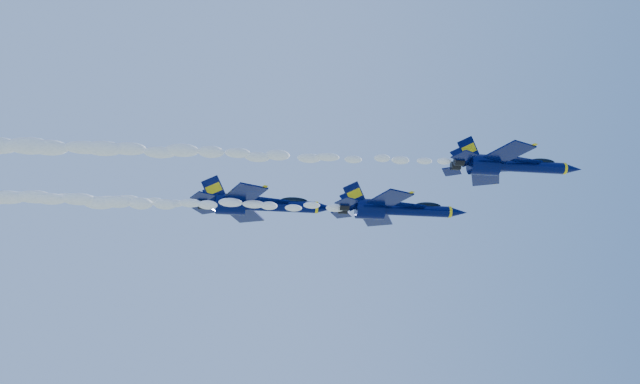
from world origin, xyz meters
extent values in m
cylinder|color=#020835|center=(24.91, -14.54, 151.81)|extent=(7.86, 1.31, 1.31)
ellipsoid|color=#020835|center=(19.41, -14.54, 151.77)|extent=(1.36, 2.36, 5.59)
cone|color=#020835|center=(29.97, -14.54, 151.81)|extent=(2.27, 1.31, 1.31)
cylinder|color=yellow|center=(28.92, -14.54, 151.81)|extent=(0.31, 1.36, 1.36)
ellipsoid|color=black|center=(26.39, -14.54, 152.47)|extent=(3.14, 1.02, 0.86)
cube|color=yellow|center=(26.39, -14.54, 152.20)|extent=(3.67, 0.87, 0.16)
cube|color=#020835|center=(20.98, -18.03, 151.81)|extent=(4.68, 5.55, 0.16)
cube|color=#020835|center=(20.98, -11.04, 151.81)|extent=(4.68, 5.55, 0.16)
cube|color=yellow|center=(22.20, -18.03, 151.90)|extent=(2.11, 4.37, 0.09)
cube|color=yellow|center=(22.20, -11.04, 151.90)|extent=(2.11, 4.37, 0.09)
cube|color=#020835|center=(17.48, -15.45, 153.12)|extent=(2.85, 0.90, 3.06)
cube|color=#020835|center=(17.48, -13.62, 153.12)|extent=(2.85, 0.90, 3.06)
cylinder|color=black|center=(16.35, -15.10, 151.72)|extent=(1.05, 0.96, 0.96)
cylinder|color=black|center=(16.35, -13.97, 151.72)|extent=(1.05, 0.96, 0.96)
cube|color=yellow|center=(22.29, -14.54, 152.49)|extent=(9.61, 0.31, 0.07)
ellipsoid|color=white|center=(-12.97, -14.54, 151.39)|extent=(57.76, 2.07, 1.86)
cylinder|color=#020835|center=(14.95, -2.09, 150.55)|extent=(8.70, 1.45, 1.45)
ellipsoid|color=#020835|center=(8.86, -2.09, 150.50)|extent=(1.51, 2.61, 6.19)
cone|color=#020835|center=(20.55, -2.09, 150.55)|extent=(2.51, 1.45, 1.45)
cylinder|color=yellow|center=(19.39, -2.09, 150.55)|extent=(0.34, 1.51, 1.51)
ellipsoid|color=black|center=(16.59, -2.09, 151.27)|extent=(3.48, 1.13, 0.96)
cube|color=yellow|center=(16.59, -2.09, 150.98)|extent=(4.06, 0.97, 0.17)
cube|color=#020835|center=(10.60, -5.96, 150.55)|extent=(5.18, 6.14, 0.17)
cube|color=#020835|center=(10.60, 1.77, 150.55)|extent=(5.18, 6.14, 0.17)
cube|color=yellow|center=(11.95, -5.96, 150.65)|extent=(2.33, 4.84, 0.10)
cube|color=yellow|center=(11.95, 1.77, 150.65)|extent=(2.33, 4.84, 0.10)
cube|color=#020835|center=(6.73, -3.11, 152.00)|extent=(3.15, 1.00, 3.39)
cube|color=#020835|center=(6.73, -1.08, 152.00)|extent=(3.15, 1.00, 3.39)
cylinder|color=black|center=(5.47, -2.72, 150.45)|extent=(1.16, 1.06, 1.06)
cylinder|color=black|center=(5.47, -1.46, 150.45)|extent=(1.16, 1.06, 1.06)
cube|color=yellow|center=(12.05, -2.09, 151.30)|extent=(10.64, 0.34, 0.08)
ellipsoid|color=white|center=(-23.89, -2.09, 150.12)|extent=(57.76, 2.29, 2.06)
cylinder|color=#020835|center=(-2.31, 2.40, 152.05)|extent=(9.41, 1.57, 1.57)
ellipsoid|color=#020835|center=(-8.90, 2.40, 152.00)|extent=(1.63, 2.82, 6.69)
cone|color=#020835|center=(3.75, 2.40, 152.05)|extent=(2.72, 1.57, 1.57)
cylinder|color=yellow|center=(2.49, 2.40, 152.05)|extent=(0.37, 1.63, 1.63)
ellipsoid|color=black|center=(-0.54, 2.40, 152.83)|extent=(3.76, 1.22, 1.03)
cube|color=yellow|center=(-0.54, 2.40, 152.52)|extent=(4.39, 1.05, 0.19)
cube|color=#020835|center=(-7.02, -1.78, 152.05)|extent=(5.60, 6.64, 0.19)
cube|color=#020835|center=(-7.02, 6.58, 152.05)|extent=(5.60, 6.64, 0.19)
cube|color=yellow|center=(-5.55, -1.78, 152.15)|extent=(2.52, 5.24, 0.10)
cube|color=yellow|center=(-5.55, 6.58, 152.15)|extent=(2.52, 5.24, 0.10)
cube|color=#020835|center=(-11.20, 1.30, 153.62)|extent=(3.40, 1.08, 3.66)
cube|color=#020835|center=(-11.20, 3.50, 153.62)|extent=(3.40, 1.08, 3.66)
cylinder|color=black|center=(-12.56, 1.72, 151.95)|extent=(1.25, 1.15, 1.15)
cylinder|color=black|center=(-12.56, 3.08, 151.95)|extent=(1.25, 1.15, 1.15)
cube|color=yellow|center=(-5.45, 2.40, 152.87)|extent=(11.50, 0.37, 0.08)
camera|label=1|loc=(-6.74, -75.68, 123.24)|focal=35.00mm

